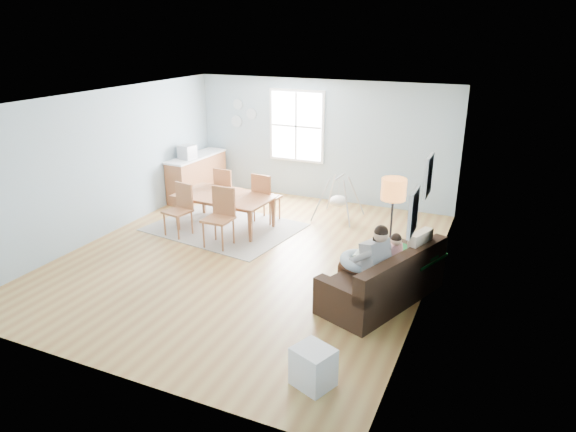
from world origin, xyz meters
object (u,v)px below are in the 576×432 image
at_px(storage_cube, 313,367).
at_px(chair_nw, 226,188).
at_px(father, 367,261).
at_px(chair_se, 221,212).
at_px(counter, 197,176).
at_px(monitor, 187,152).
at_px(baby_swing, 338,200).
at_px(sofa, 385,283).
at_px(chair_ne, 264,194).
at_px(dining_table, 224,212).
at_px(floor_lamp, 393,199).
at_px(chair_sw, 181,206).
at_px(toddler, 390,252).

bearing_deg(storage_cube, chair_nw, 129.69).
distance_m(father, chair_se, 3.18).
bearing_deg(chair_se, storage_cube, -45.44).
distance_m(counter, monitor, 0.72).
relative_size(storage_cube, baby_swing, 0.57).
bearing_deg(storage_cube, monitor, 135.23).
height_order(sofa, chair_ne, chair_ne).
bearing_deg(sofa, chair_nw, 149.93).
bearing_deg(dining_table, floor_lamp, -14.81).
distance_m(father, floor_lamp, 0.97).
height_order(chair_nw, chair_ne, chair_ne).
bearing_deg(counter, baby_swing, -1.38).
distance_m(chair_sw, baby_swing, 3.19).
height_order(storage_cube, monitor, monitor).
relative_size(chair_ne, counter, 0.58).
relative_size(chair_se, chair_nw, 1.07).
distance_m(chair_nw, baby_swing, 2.38).
relative_size(chair_se, monitor, 2.87).
bearing_deg(chair_se, counter, 131.59).
height_order(sofa, toddler, toddler).
relative_size(chair_ne, baby_swing, 1.11).
height_order(toddler, dining_table, toddler).
bearing_deg(baby_swing, storage_cube, -74.35).
bearing_deg(floor_lamp, counter, 152.39).
height_order(dining_table, monitor, monitor).
bearing_deg(monitor, baby_swing, 4.07).
xyz_separation_m(chair_nw, monitor, (-1.22, 0.42, 0.56)).
bearing_deg(monitor, toddler, -25.87).
distance_m(dining_table, chair_ne, 0.88).
height_order(storage_cube, baby_swing, baby_swing).
height_order(chair_sw, chair_se, chair_se).
height_order(father, floor_lamp, floor_lamp).
height_order(chair_se, chair_nw, chair_se).
distance_m(storage_cube, chair_ne, 5.14).
relative_size(dining_table, baby_swing, 2.03).
height_order(toddler, chair_se, chair_se).
relative_size(chair_sw, chair_ne, 0.96).
bearing_deg(chair_nw, counter, 148.33).
distance_m(floor_lamp, chair_sw, 4.27).
bearing_deg(chair_sw, storage_cube, -38.65).
bearing_deg(baby_swing, floor_lamp, -57.50).
height_order(dining_table, chair_se, chair_se).
bearing_deg(chair_ne, monitor, 165.57).
xyz_separation_m(dining_table, monitor, (-1.60, 1.16, 0.80)).
bearing_deg(baby_swing, counter, 178.62).
xyz_separation_m(sofa, baby_swing, (-1.72, 2.98, 0.11)).
xyz_separation_m(sofa, counter, (-5.20, 3.06, 0.21)).
height_order(sofa, chair_se, chair_se).
bearing_deg(counter, toddler, -28.77).
bearing_deg(sofa, floor_lamp, 98.20).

